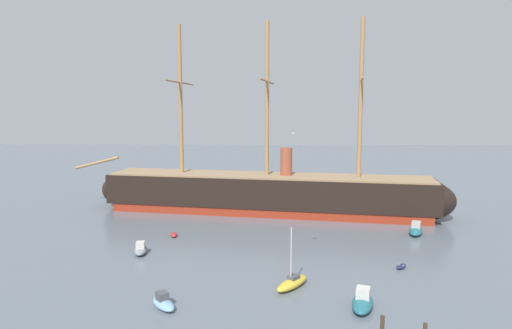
% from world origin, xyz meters
% --- Properties ---
extents(tall_ship, '(67.99, 18.64, 32.87)m').
position_xyz_m(tall_ship, '(-0.42, 49.02, 3.58)').
color(tall_ship, maroon).
rests_on(tall_ship, ground).
extents(motorboat_foreground_left, '(3.24, 3.60, 1.45)m').
position_xyz_m(motorboat_foreground_left, '(-9.84, 11.60, 0.51)').
color(motorboat_foreground_left, '#7FB2D6').
rests_on(motorboat_foreground_left, ground).
extents(motorboat_foreground_right, '(3.10, 4.79, 1.87)m').
position_xyz_m(motorboat_foreground_right, '(8.33, 11.92, 0.66)').
color(motorboat_foreground_right, '#236670').
rests_on(motorboat_foreground_right, ground).
extents(sailboat_near_centre, '(4.17, 4.80, 6.40)m').
position_xyz_m(sailboat_near_centre, '(2.20, 16.44, 0.54)').
color(sailboat_near_centre, gold).
rests_on(sailboat_near_centre, ground).
extents(motorboat_mid_left, '(2.26, 3.99, 1.58)m').
position_xyz_m(motorboat_mid_left, '(-16.32, 26.59, 0.56)').
color(motorboat_mid_left, gray).
rests_on(motorboat_mid_left, ground).
extents(dinghy_mid_right, '(1.81, 1.89, 0.43)m').
position_xyz_m(dinghy_mid_right, '(15.00, 22.24, 0.22)').
color(dinghy_mid_right, '#1E284C').
rests_on(dinghy_mid_right, ground).
extents(dinghy_alongside_bow, '(1.49, 2.37, 0.52)m').
position_xyz_m(dinghy_alongside_bow, '(-13.76, 34.14, 0.26)').
color(dinghy_alongside_bow, '#B22D28').
rests_on(dinghy_alongside_bow, ground).
extents(motorboat_alongside_stern, '(3.45, 4.82, 1.87)m').
position_xyz_m(motorboat_alongside_stern, '(21.32, 36.02, 0.66)').
color(motorboat_alongside_stern, '#236670').
rests_on(motorboat_alongside_stern, ground).
extents(motorboat_far_left, '(2.02, 3.28, 1.28)m').
position_xyz_m(motorboat_far_left, '(-25.78, 52.70, 0.45)').
color(motorboat_far_left, gold).
rests_on(motorboat_far_left, ground).
extents(motorboat_far_right, '(3.49, 2.44, 1.35)m').
position_xyz_m(motorboat_far_right, '(31.44, 51.18, 0.48)').
color(motorboat_far_right, '#B22D28').
rests_on(motorboat_far_right, ground).
extents(mooring_piling_nearest, '(0.33, 0.33, 1.97)m').
position_xyz_m(mooring_piling_nearest, '(8.69, 6.55, 0.99)').
color(mooring_piling_nearest, '#423323').
rests_on(mooring_piling_nearest, ground).
extents(seagull_in_flight, '(0.92, 0.91, 0.13)m').
position_xyz_m(seagull_in_flight, '(2.26, 19.19, 15.60)').
color(seagull_in_flight, silver).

